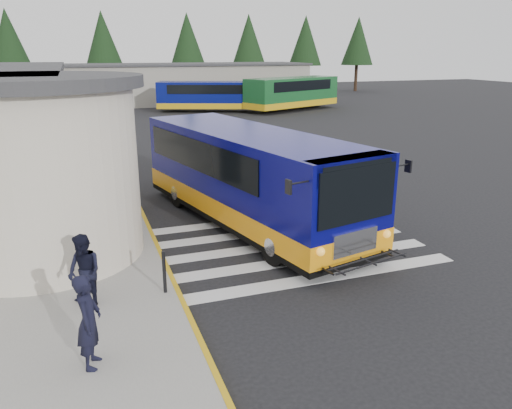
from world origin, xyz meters
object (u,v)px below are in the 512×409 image
object	(u,v)px
transit_bus	(249,180)
pedestrian_a	(89,321)
bollard	(164,272)
pedestrian_b	(84,272)
far_bus_a	(208,95)
far_bus_b	(292,92)

from	to	relation	value
transit_bus	pedestrian_a	distance (m)	8.62
pedestrian_a	bollard	distance (m)	2.95
pedestrian_b	far_bus_a	xyz separation A→B (m)	(12.04, 35.88, 0.57)
far_bus_a	pedestrian_b	bearing A→B (deg)	-178.28
transit_bus	pedestrian_a	xyz separation A→B (m)	(-5.31, -6.78, -0.44)
far_bus_a	far_bus_b	distance (m)	8.09
far_bus_b	bollard	bearing A→B (deg)	127.88
transit_bus	far_bus_a	xyz separation A→B (m)	(6.72, 31.40, 0.08)
pedestrian_a	far_bus_b	distance (m)	41.58
transit_bus	pedestrian_b	bearing A→B (deg)	-152.65
pedestrian_a	far_bus_a	xyz separation A→B (m)	(12.03, 38.18, 0.52)
bollard	far_bus_b	world-z (taller)	far_bus_b
transit_bus	far_bus_a	bearing A→B (deg)	65.15
pedestrian_a	far_bus_a	bearing A→B (deg)	-3.95
pedestrian_b	far_bus_b	world-z (taller)	far_bus_b
far_bus_a	transit_bus	bearing A→B (deg)	-171.81
pedestrian_a	far_bus_a	world-z (taller)	far_bus_a
pedestrian_b	bollard	xyz separation A→B (m)	(1.72, 0.08, -0.32)
bollard	far_bus_b	distance (m)	38.68
far_bus_a	pedestrian_a	bearing A→B (deg)	-177.22
far_bus_b	pedestrian_a	bearing A→B (deg)	127.35
pedestrian_b	far_bus_b	xyz separation A→B (m)	(19.95, 34.18, 0.75)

